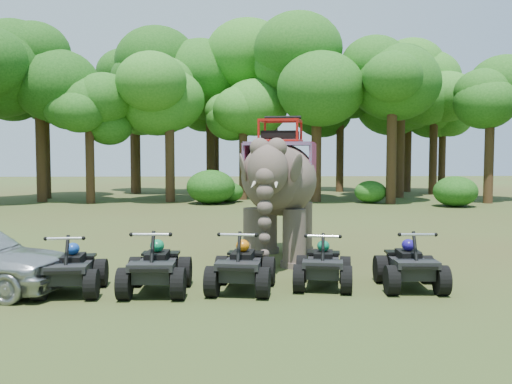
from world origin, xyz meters
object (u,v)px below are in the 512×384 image
at_px(atv_1, 156,260).
at_px(atv_2, 242,260).
at_px(elephant, 280,188).
at_px(atv_4, 410,259).
at_px(atv_3, 323,259).
at_px(atv_0, 71,263).

relative_size(atv_1, atv_2, 1.02).
bearing_deg(elephant, atv_4, -41.33).
xyz_separation_m(elephant, atv_2, (-1.08, -3.51, -1.29)).
bearing_deg(atv_3, atv_2, -161.87).
xyz_separation_m(atv_2, atv_3, (1.76, 0.26, -0.04)).
height_order(elephant, atv_2, elephant).
height_order(elephant, atv_3, elephant).
relative_size(atv_3, atv_4, 0.95).
bearing_deg(atv_0, elephant, 34.31).
bearing_deg(atv_4, atv_0, -176.02).
relative_size(atv_0, atv_1, 0.94).
bearing_deg(atv_0, atv_1, -3.71).
bearing_deg(atv_1, atv_4, 2.97).
distance_m(atv_3, atv_4, 1.84).
height_order(atv_1, atv_2, atv_1).
height_order(atv_3, atv_4, atv_4).
bearing_deg(elephant, atv_2, -94.49).
relative_size(elephant, atv_0, 2.71).
bearing_deg(atv_4, atv_2, -176.25).
bearing_deg(atv_3, atv_0, -166.48).
xyz_separation_m(elephant, atv_1, (-2.86, -3.59, -1.27)).
height_order(elephant, atv_4, elephant).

